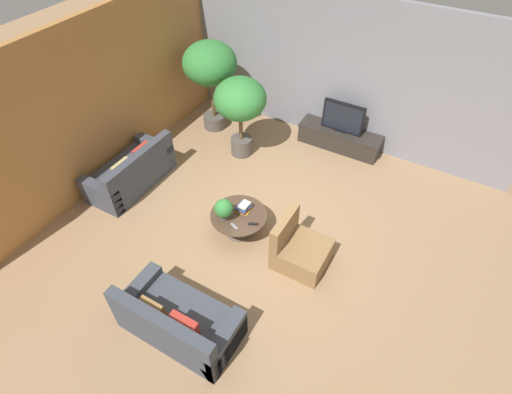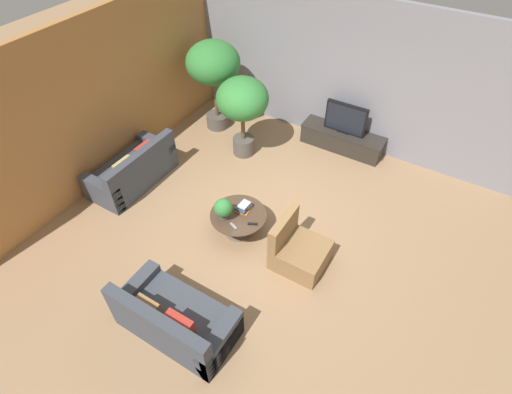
% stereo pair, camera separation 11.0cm
% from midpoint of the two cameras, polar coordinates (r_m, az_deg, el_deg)
% --- Properties ---
extents(ground_plane, '(24.00, 24.00, 0.00)m').
position_cam_midpoint_polar(ground_plane, '(6.97, 0.33, -4.63)').
color(ground_plane, '#9E7A56').
extents(back_wall_stone, '(7.40, 0.12, 3.00)m').
position_cam_midpoint_polar(back_wall_stone, '(8.45, 12.32, 16.94)').
color(back_wall_stone, gray).
rests_on(back_wall_stone, ground).
extents(side_wall_left, '(0.12, 7.40, 3.00)m').
position_cam_midpoint_polar(side_wall_left, '(7.91, -20.12, 13.21)').
color(side_wall_left, '#B2753D').
rests_on(side_wall_left, ground).
extents(media_console, '(1.75, 0.50, 0.43)m').
position_cam_midpoint_polar(media_console, '(8.75, 12.54, 8.03)').
color(media_console, '#2D2823').
rests_on(media_console, ground).
extents(television, '(0.86, 0.13, 0.64)m').
position_cam_midpoint_polar(television, '(8.46, 13.07, 10.84)').
color(television, black).
rests_on(television, media_console).
extents(coffee_table, '(0.95, 0.95, 0.41)m').
position_cam_midpoint_polar(coffee_table, '(6.74, -2.05, -3.22)').
color(coffee_table, '#756656').
rests_on(coffee_table, ground).
extents(couch_by_wall, '(0.84, 1.70, 0.84)m').
position_cam_midpoint_polar(couch_by_wall, '(7.99, -16.74, 3.64)').
color(couch_by_wall, '#3D424C').
rests_on(couch_by_wall, ground).
extents(couch_near_entry, '(1.63, 0.84, 0.84)m').
position_cam_midpoint_polar(couch_near_entry, '(5.76, -10.96, -16.79)').
color(couch_near_entry, '#3D424C').
rests_on(couch_near_entry, ground).
extents(armchair_wicker, '(0.80, 0.76, 0.86)m').
position_cam_midpoint_polar(armchair_wicker, '(6.37, 6.49, -7.59)').
color(armchair_wicker, olive).
rests_on(armchair_wicker, ground).
extents(potted_palm_tall, '(1.12, 1.12, 1.97)m').
position_cam_midpoint_polar(potted_palm_tall, '(8.66, -5.73, 18.01)').
color(potted_palm_tall, '#514C47').
rests_on(potted_palm_tall, ground).
extents(potted_palm_corner, '(1.02, 1.02, 1.70)m').
position_cam_midpoint_polar(potted_palm_corner, '(7.87, -1.54, 13.31)').
color(potted_palm_corner, '#514C47').
rests_on(potted_palm_corner, ground).
extents(potted_plant_tabletop, '(0.31, 0.31, 0.40)m').
position_cam_midpoint_polar(potted_plant_tabletop, '(6.44, -4.20, -1.62)').
color(potted_plant_tabletop, '#514C47').
rests_on(potted_plant_tabletop, coffee_table).
extents(book_stack, '(0.24, 0.26, 0.14)m').
position_cam_midpoint_polar(book_stack, '(6.68, -1.35, -1.46)').
color(book_stack, gold).
rests_on(book_stack, coffee_table).
extents(remote_black, '(0.16, 0.11, 0.02)m').
position_cam_midpoint_polar(remote_black, '(6.49, -0.00, -3.86)').
color(remote_black, black).
rests_on(remote_black, coffee_table).
extents(remote_silver, '(0.16, 0.10, 0.02)m').
position_cam_midpoint_polar(remote_silver, '(6.47, -2.74, -4.16)').
color(remote_silver, gray).
rests_on(remote_silver, coffee_table).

